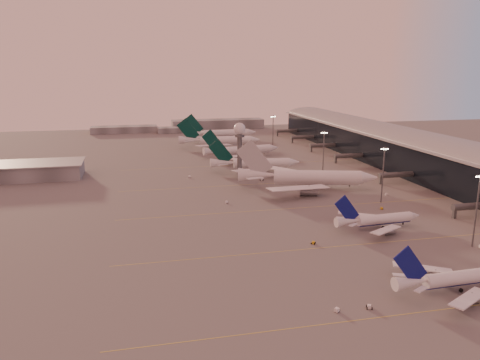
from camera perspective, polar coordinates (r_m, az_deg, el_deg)
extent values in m
plane|color=#585656|center=(148.01, 8.41, -9.84)|extent=(700.00, 700.00, 0.00)
cube|color=gold|center=(134.92, 26.39, -13.58)|extent=(180.00, 0.25, 0.02)
cube|color=gold|center=(168.70, 16.81, -7.31)|extent=(180.00, 0.25, 0.02)
cube|color=gold|center=(206.80, 10.74, -3.12)|extent=(180.00, 0.25, 0.02)
cube|color=gold|center=(247.22, 6.63, -0.25)|extent=(180.00, 0.25, 0.02)
cube|color=gold|center=(293.71, 3.43, 2.00)|extent=(180.00, 0.25, 0.02)
cube|color=black|center=(288.81, 20.80, 2.77)|extent=(36.00, 360.00, 18.00)
cylinder|color=gray|center=(287.42, 20.95, 4.53)|extent=(10.08, 360.00, 10.08)
cube|color=gray|center=(287.39, 20.95, 4.57)|extent=(40.00, 362.00, 0.80)
cylinder|color=#4F5256|center=(210.38, 26.92, -2.82)|extent=(22.00, 2.80, 2.80)
cube|color=#4F5256|center=(204.85, 24.69, -3.67)|extent=(1.20, 1.20, 4.40)
cylinder|color=#4F5256|center=(256.01, 18.77, 0.62)|extent=(22.00, 2.80, 2.80)
cube|color=#4F5256|center=(251.48, 16.78, 0.01)|extent=(1.20, 1.20, 4.40)
cylinder|color=#4F5256|center=(304.09, 13.33, 2.92)|extent=(22.00, 2.80, 2.80)
cube|color=#4F5256|center=(300.29, 11.59, 2.43)|extent=(1.20, 1.20, 4.40)
cylinder|color=#4F5256|center=(341.73, 10.27, 4.20)|extent=(22.00, 2.80, 2.80)
cube|color=#4F5256|center=(338.36, 8.69, 3.77)|extent=(1.20, 1.20, 4.40)
cylinder|color=#4F5256|center=(380.29, 7.82, 5.21)|extent=(22.00, 2.80, 2.80)
cube|color=#4F5256|center=(377.26, 6.38, 4.83)|extent=(1.20, 1.20, 4.40)
cylinder|color=#4F5256|center=(417.64, 5.90, 5.99)|extent=(22.00, 2.80, 2.80)
cube|color=#4F5256|center=(414.88, 4.58, 5.65)|extent=(1.20, 1.20, 4.40)
cube|color=slate|center=(280.65, -26.81, 0.86)|extent=(80.00, 25.00, 8.00)
cube|color=gray|center=(279.87, -26.90, 1.70)|extent=(82.00, 27.00, 0.60)
cylinder|color=#4F5256|center=(256.95, -0.05, 2.87)|extent=(2.60, 2.60, 22.00)
cylinder|color=#4F5256|center=(255.10, -0.05, 5.41)|extent=(5.20, 5.20, 1.20)
sphere|color=silver|center=(254.58, -0.05, 6.28)|extent=(6.40, 6.40, 6.40)
cylinder|color=#4F5256|center=(254.15, -0.05, 7.11)|extent=(0.16, 0.16, 2.00)
cylinder|color=#4F5256|center=(172.69, 26.86, -3.37)|extent=(0.56, 0.56, 25.00)
sphere|color=#FFEABF|center=(169.04, 26.88, 0.35)|extent=(0.56, 0.56, 0.56)
sphere|color=#FFEABF|center=(169.67, 27.14, 0.37)|extent=(0.56, 0.56, 0.56)
cylinder|color=#4F5256|center=(214.74, 17.02, 0.58)|extent=(0.56, 0.56, 25.00)
cube|color=#4F5256|center=(212.52, 17.24, 3.73)|extent=(3.60, 0.25, 0.25)
sphere|color=#FFEABF|center=(211.84, 16.88, 3.62)|extent=(0.56, 0.56, 0.56)
sphere|color=#FFEABF|center=(212.33, 17.12, 3.62)|extent=(0.56, 0.56, 0.56)
sphere|color=#FFEABF|center=(212.83, 17.35, 3.63)|extent=(0.56, 0.56, 0.56)
sphere|color=#FFEABF|center=(213.33, 17.59, 3.63)|extent=(0.56, 0.56, 0.56)
cylinder|color=#4F5256|center=(260.90, 10.14, 3.16)|extent=(0.56, 0.56, 25.00)
cube|color=#4F5256|center=(259.07, 10.25, 5.77)|extent=(3.60, 0.25, 0.25)
sphere|color=#FFEABF|center=(258.55, 9.94, 5.68)|extent=(0.56, 0.56, 0.56)
sphere|color=#FFEABF|center=(258.93, 10.14, 5.68)|extent=(0.56, 0.56, 0.56)
sphere|color=#FFEABF|center=(259.32, 10.35, 5.68)|extent=(0.56, 0.56, 0.56)
sphere|color=#FFEABF|center=(259.71, 10.55, 5.69)|extent=(0.56, 0.56, 0.56)
cylinder|color=#4F5256|center=(343.99, 4.04, 5.78)|extent=(0.56, 0.56, 25.00)
cube|color=#4F5256|center=(342.61, 4.07, 7.77)|extent=(3.60, 0.25, 0.25)
sphere|color=#FFEABF|center=(342.22, 3.83, 7.70)|extent=(0.56, 0.56, 0.56)
sphere|color=#FFEABF|center=(342.50, 3.99, 7.71)|extent=(0.56, 0.56, 0.56)
sphere|color=#FFEABF|center=(342.79, 4.15, 7.71)|extent=(0.56, 0.56, 0.56)
sphere|color=#FFEABF|center=(343.08, 4.31, 7.71)|extent=(0.56, 0.56, 0.56)
cube|color=slate|center=(449.94, -13.92, 6.01)|extent=(60.00, 18.00, 6.00)
cube|color=slate|center=(466.56, -2.73, 6.82)|extent=(90.00, 20.00, 9.00)
cube|color=slate|center=(441.83, -7.42, 6.10)|extent=(40.00, 15.00, 5.00)
cylinder|color=silver|center=(141.32, 25.42, -10.86)|extent=(22.37, 4.52, 3.79)
cylinder|color=navy|center=(141.66, 25.38, -11.18)|extent=(21.89, 3.44, 2.73)
cone|color=silver|center=(132.01, 20.05, -11.84)|extent=(9.45, 4.09, 3.79)
cube|color=silver|center=(131.93, 26.14, -13.01)|extent=(15.82, 11.26, 1.19)
cylinder|color=gray|center=(135.79, 26.35, -13.07)|extent=(4.39, 2.60, 2.46)
cube|color=gray|center=(135.35, 26.40, -12.67)|extent=(0.31, 0.26, 1.52)
cube|color=silver|center=(144.99, 21.34, -10.13)|extent=(16.10, 10.44, 1.19)
cylinder|color=gray|center=(145.61, 22.67, -10.89)|extent=(4.39, 2.60, 2.46)
cube|color=gray|center=(145.19, 22.71, -10.51)|extent=(0.31, 0.26, 1.52)
cube|color=navy|center=(129.89, 20.04, -10.00)|extent=(10.41, 0.69, 11.30)
cube|color=silver|center=(128.85, 21.16, -12.54)|extent=(4.56, 3.44, 0.25)
cube|color=silver|center=(135.18, 19.02, -11.10)|extent=(4.59, 3.24, 0.25)
cylinder|color=black|center=(142.76, 24.18, -11.60)|extent=(1.11, 0.53, 1.10)
cylinder|color=black|center=(139.75, 25.32, -12.27)|extent=(1.11, 0.53, 1.10)
cylinder|color=silver|center=(183.06, 17.18, -4.70)|extent=(22.00, 5.14, 3.71)
cylinder|color=navy|center=(183.31, 17.16, -4.95)|extent=(21.49, 4.08, 2.67)
cone|color=silver|center=(190.40, 20.46, -4.26)|extent=(4.45, 3.98, 3.71)
cone|color=silver|center=(175.04, 12.95, -5.10)|extent=(9.37, 4.31, 3.71)
cube|color=silver|center=(173.23, 17.34, -5.97)|extent=(15.33, 11.41, 1.17)
cylinder|color=gray|center=(176.89, 17.64, -6.17)|extent=(4.37, 2.69, 2.41)
cube|color=gray|center=(176.56, 17.66, -5.85)|extent=(0.31, 0.26, 1.48)
cube|color=silver|center=(187.79, 14.27, -4.26)|extent=(15.88, 9.80, 1.17)
cylinder|color=gray|center=(187.89, 15.28, -4.85)|extent=(4.37, 2.69, 2.41)
cube|color=gray|center=(187.58, 15.30, -4.55)|extent=(0.31, 0.26, 1.48)
cube|color=navy|center=(173.45, 12.89, -3.68)|extent=(10.19, 1.01, 11.06)
cube|color=silver|center=(171.58, 13.64, -5.49)|extent=(4.45, 3.47, 0.24)
cube|color=silver|center=(178.52, 12.30, -4.67)|extent=(4.50, 3.06, 0.24)
cylinder|color=black|center=(188.42, 19.24, -5.15)|extent=(0.49, 0.49, 0.98)
cylinder|color=black|center=(184.58, 16.30, -5.30)|extent=(1.10, 0.56, 1.07)
cylinder|color=black|center=(181.20, 17.03, -5.71)|extent=(1.10, 0.56, 1.07)
cylinder|color=silver|center=(233.88, 9.35, 0.03)|extent=(42.65, 17.71, 6.63)
cylinder|color=silver|center=(234.23, 9.34, -0.33)|extent=(41.34, 15.70, 4.77)
cone|color=silver|center=(238.15, 15.41, -0.04)|extent=(9.68, 8.58, 6.63)
cone|color=silver|center=(232.13, 1.96, 0.31)|extent=(18.92, 11.14, 6.63)
cube|color=silver|center=(216.12, 7.13, -1.32)|extent=(31.26, 13.49, 1.97)
cylinder|color=gray|center=(221.28, 8.36, -1.73)|extent=(9.06, 6.34, 4.31)
cube|color=gray|center=(220.89, 8.37, -1.35)|extent=(0.38, 0.34, 2.65)
cube|color=silver|center=(250.32, 6.54, 0.73)|extent=(26.95, 26.07, 1.97)
cylinder|color=gray|center=(247.27, 7.77, -0.10)|extent=(9.06, 6.34, 4.31)
cube|color=gray|center=(246.92, 7.78, 0.24)|extent=(0.38, 0.34, 2.65)
cube|color=#A4A7AC|center=(230.49, 1.75, 2.21)|extent=(17.81, 5.27, 19.67)
cube|color=silver|center=(224.11, 1.84, -0.12)|extent=(8.64, 4.53, 0.27)
cube|color=silver|center=(240.11, 1.90, 0.79)|extent=(8.19, 7.75, 0.27)
cylinder|color=black|center=(237.25, 13.18, -0.97)|extent=(0.53, 0.53, 1.07)
cylinder|color=black|center=(236.73, 8.43, -0.78)|extent=(1.28, 0.83, 1.18)
cylinder|color=black|center=(232.20, 8.54, -1.06)|extent=(1.28, 0.83, 1.18)
cylinder|color=silver|center=(271.83, 2.62, 1.87)|extent=(32.69, 8.43, 5.21)
cylinder|color=silver|center=(272.06, 2.62, 1.63)|extent=(31.90, 6.91, 3.75)
cone|color=silver|center=(275.65, 6.58, 1.96)|extent=(6.75, 5.82, 5.21)
cone|color=silver|center=(268.88, -2.20, 1.89)|extent=(14.01, 6.55, 5.21)
cube|color=silver|center=(257.66, 1.38, 1.03)|extent=(23.78, 13.92, 1.54)
cylinder|color=gray|center=(261.81, 2.13, 0.74)|extent=(6.57, 4.00, 3.39)
cube|color=gray|center=(261.54, 2.13, 1.01)|extent=(0.29, 0.25, 2.09)
cube|color=silver|center=(284.02, 0.58, 2.20)|extent=(22.53, 17.56, 1.54)
cylinder|color=gray|center=(281.87, 1.46, 1.67)|extent=(6.57, 4.00, 3.39)
cube|color=gray|center=(281.62, 1.47, 1.91)|extent=(0.29, 0.25, 2.09)
cube|color=#04302A|center=(267.65, -2.36, 3.19)|extent=(14.30, 1.75, 15.43)
cube|color=silver|center=(262.73, -2.14, 1.65)|extent=(6.68, 4.37, 0.22)
cube|color=silver|center=(274.95, -2.36, 2.17)|extent=(6.55, 5.29, 0.22)
cylinder|color=black|center=(274.77, 5.15, 1.27)|extent=(0.45, 0.45, 0.90)
cylinder|color=black|center=(273.98, 2.01, 1.29)|extent=(1.03, 0.55, 0.99)
cylinder|color=black|center=(270.16, 2.14, 1.11)|extent=(1.03, 0.55, 0.99)
cylinder|color=silver|center=(315.95, 0.85, 3.53)|extent=(33.58, 9.97, 5.35)
cylinder|color=silver|center=(316.16, 0.85, 3.32)|extent=(32.71, 8.40, 3.85)
cone|color=silver|center=(323.68, 4.12, 3.74)|extent=(7.11, 6.20, 5.35)
cone|color=silver|center=(308.04, -3.22, 3.38)|extent=(14.52, 7.26, 5.35)
cube|color=silver|center=(300.40, 0.39, 2.84)|extent=(22.74, 18.69, 1.58)
cylinder|color=gray|center=(305.28, 0.87, 2.59)|extent=(6.84, 4.35, 3.48)
cube|color=gray|center=(305.05, 0.87, 2.82)|extent=(0.31, 0.27, 2.14)
cube|color=silver|center=(326.15, -1.39, 3.68)|extent=(24.54, 13.44, 1.58)
cylinder|color=gray|center=(324.84, -0.52, 3.25)|extent=(6.84, 4.35, 3.48)
cube|color=gray|center=(324.62, -0.52, 3.47)|extent=(0.31, 0.27, 2.14)
cube|color=#04302A|center=(306.79, -3.36, 4.55)|extent=(14.61, 2.39, 15.83)
cube|color=silver|center=(301.93, -2.90, 3.21)|extent=(6.66, 5.59, 0.23)
cube|color=silver|center=(313.98, -3.62, 3.59)|extent=(6.85, 4.26, 0.23)
cylinder|color=black|center=(321.33, 2.94, 3.08)|extent=(0.46, 0.46, 0.92)
cylinder|color=black|center=(317.43, 0.27, 2.98)|extent=(1.07, 0.60, 1.01)
cylinder|color=black|center=(313.71, 0.53, 2.86)|extent=(1.07, 0.60, 1.01)
cylinder|color=silver|center=(353.41, -1.82, 4.67)|extent=(38.16, 10.24, 6.08)
cylinder|color=silver|center=(353.62, -1.82, 4.45)|extent=(37.23, 8.46, 4.38)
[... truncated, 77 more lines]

